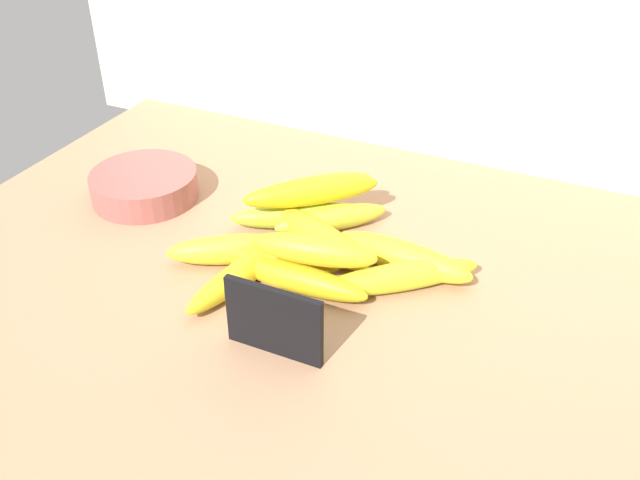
% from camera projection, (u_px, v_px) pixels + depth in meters
% --- Properties ---
extents(counter_top, '(1.10, 0.76, 0.03)m').
position_uv_depth(counter_top, '(331.00, 295.00, 0.85)').
color(counter_top, '#A57958').
rests_on(counter_top, ground).
extents(chalkboard_sign, '(0.11, 0.02, 0.08)m').
position_uv_depth(chalkboard_sign, '(274.00, 323.00, 0.73)').
color(chalkboard_sign, black).
rests_on(chalkboard_sign, counter_top).
extents(fruit_bowl, '(0.15, 0.15, 0.04)m').
position_uv_depth(fruit_bowl, '(144.00, 185.00, 1.01)').
color(fruit_bowl, '#98524C').
rests_on(fruit_bowl, counter_top).
extents(banana_0, '(0.18, 0.15, 0.04)m').
position_uv_depth(banana_0, '(400.00, 277.00, 0.83)').
color(banana_0, gold).
rests_on(banana_0, counter_top).
extents(banana_1, '(0.14, 0.13, 0.03)m').
position_uv_depth(banana_1, '(331.00, 219.00, 0.94)').
color(banana_1, gold).
rests_on(banana_1, counter_top).
extents(banana_2, '(0.18, 0.06, 0.04)m').
position_uv_depth(banana_2, '(402.00, 257.00, 0.86)').
color(banana_2, yellow).
rests_on(banana_2, counter_top).
extents(banana_3, '(0.18, 0.11, 0.04)m').
position_uv_depth(banana_3, '(320.00, 237.00, 0.90)').
color(banana_3, yellow).
rests_on(banana_3, counter_top).
extents(banana_4, '(0.19, 0.13, 0.04)m').
position_uv_depth(banana_4, '(303.00, 215.00, 0.95)').
color(banana_4, '#ABC430').
rests_on(banana_4, counter_top).
extents(banana_5, '(0.16, 0.07, 0.03)m').
position_uv_depth(banana_5, '(279.00, 260.00, 0.86)').
color(banana_5, '#BA9419').
rests_on(banana_5, counter_top).
extents(banana_6, '(0.07, 0.20, 0.03)m').
position_uv_depth(banana_6, '(246.00, 270.00, 0.84)').
color(banana_6, yellow).
rests_on(banana_6, counter_top).
extents(banana_7, '(0.18, 0.04, 0.04)m').
position_uv_depth(banana_7, '(297.00, 278.00, 0.83)').
color(banana_7, gold).
rests_on(banana_7, counter_top).
extents(banana_8, '(0.16, 0.12, 0.04)m').
position_uv_depth(banana_8, '(233.00, 249.00, 0.88)').
color(banana_8, yellow).
rests_on(banana_8, counter_top).
extents(banana_9, '(0.16, 0.06, 0.04)m').
position_uv_depth(banana_9, '(313.00, 250.00, 0.82)').
color(banana_9, yellow).
rests_on(banana_9, banana_7).
extents(banana_10, '(0.16, 0.15, 0.04)m').
position_uv_depth(banana_10, '(311.00, 191.00, 0.93)').
color(banana_10, yellow).
rests_on(banana_10, banana_4).
extents(banana_11, '(0.15, 0.15, 0.03)m').
position_uv_depth(banana_11, '(310.00, 189.00, 0.93)').
color(banana_11, gold).
rests_on(banana_11, banana_4).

